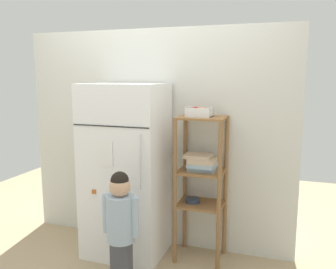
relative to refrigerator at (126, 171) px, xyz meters
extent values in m
plane|color=tan|center=(0.16, -0.02, -0.79)|extent=(6.00, 6.00, 0.00)
cube|color=silver|center=(0.16, 0.31, 0.25)|extent=(2.68, 0.03, 2.08)
cube|color=white|center=(0.00, 0.00, 0.00)|extent=(0.71, 0.56, 1.58)
cube|color=black|center=(0.00, -0.28, 0.45)|extent=(0.69, 0.01, 0.01)
cylinder|color=silver|center=(0.28, -0.30, 0.17)|extent=(0.02, 0.02, 0.45)
cube|color=white|center=(-0.06, -0.28, 0.21)|extent=(0.16, 0.01, 0.22)
cube|color=#C25C23|center=(-0.17, -0.29, -0.13)|extent=(0.04, 0.02, 0.04)
cube|color=#AD2DCD|center=(0.07, -0.29, -0.22)|extent=(0.04, 0.02, 0.04)
cube|color=#2092C3|center=(0.07, -0.29, -0.31)|extent=(0.04, 0.02, 0.04)
cube|color=#494A52|center=(0.20, -0.53, -0.60)|extent=(0.15, 0.10, 0.38)
cylinder|color=#9EB2C6|center=(0.20, -0.53, -0.23)|extent=(0.22, 0.22, 0.36)
sphere|color=#9EB2C6|center=(0.20, -0.46, -0.05)|extent=(0.10, 0.10, 0.10)
sphere|color=tan|center=(0.20, -0.53, 0.03)|extent=(0.16, 0.16, 0.16)
sphere|color=black|center=(0.20, -0.53, 0.07)|extent=(0.14, 0.14, 0.14)
cylinder|color=#9EB2C6|center=(0.08, -0.53, -0.20)|extent=(0.06, 0.06, 0.31)
cylinder|color=#9EB2C6|center=(0.32, -0.53, -0.20)|extent=(0.06, 0.06, 0.31)
cylinder|color=olive|center=(0.49, -0.05, -0.14)|extent=(0.04, 0.04, 1.30)
cylinder|color=olive|center=(0.87, -0.05, -0.14)|extent=(0.04, 0.04, 1.30)
cylinder|color=olive|center=(0.49, 0.26, -0.14)|extent=(0.04, 0.04, 1.30)
cylinder|color=olive|center=(0.87, 0.26, -0.14)|extent=(0.04, 0.04, 1.30)
cube|color=olive|center=(0.68, 0.11, 0.50)|extent=(0.40, 0.33, 0.02)
cube|color=olive|center=(0.68, 0.11, 0.02)|extent=(0.40, 0.33, 0.02)
cube|color=olive|center=(0.68, 0.11, -0.28)|extent=(0.40, 0.33, 0.02)
cube|color=#99B2C6|center=(0.69, 0.12, 0.05)|extent=(0.24, 0.19, 0.04)
cube|color=#99B2C6|center=(0.69, 0.09, 0.09)|extent=(0.24, 0.20, 0.04)
cube|color=#C6AD8E|center=(0.69, 0.09, 0.13)|extent=(0.23, 0.19, 0.04)
cube|color=#C6AD8E|center=(0.65, 0.11, 0.16)|extent=(0.23, 0.19, 0.03)
cylinder|color=#2D384C|center=(0.60, 0.11, -0.25)|extent=(0.13, 0.13, 0.04)
cube|color=white|center=(0.66, 0.10, 0.51)|extent=(0.21, 0.18, 0.01)
cube|color=white|center=(0.66, 0.02, 0.55)|extent=(0.21, 0.01, 0.08)
cube|color=white|center=(0.66, 0.19, 0.55)|extent=(0.21, 0.01, 0.08)
cube|color=white|center=(0.55, 0.10, 0.55)|extent=(0.01, 0.18, 0.08)
cube|color=white|center=(0.76, 0.10, 0.55)|extent=(0.01, 0.18, 0.08)
sphere|color=#AC160C|center=(0.62, 0.09, 0.55)|extent=(0.08, 0.08, 0.08)
sphere|color=#9E3727|center=(0.68, 0.11, 0.55)|extent=(0.07, 0.07, 0.07)
sphere|color=maroon|center=(0.65, 0.13, 0.55)|extent=(0.07, 0.07, 0.07)
sphere|color=orange|center=(0.69, 0.08, 0.55)|extent=(0.07, 0.07, 0.07)
camera|label=1|loc=(1.39, -2.86, 0.86)|focal=38.18mm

